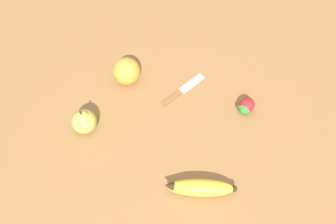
{
  "coord_description": "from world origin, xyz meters",
  "views": [
    {
      "loc": [
        0.32,
        0.36,
        0.79
      ],
      "look_at": [
        0.04,
        -0.01,
        0.03
      ],
      "focal_mm": 35.0,
      "sensor_mm": 36.0,
      "label": 1
    }
  ],
  "objects_px": {
    "orange": "(126,71)",
    "strawberry": "(246,106)",
    "pear": "(84,121)",
    "paring_knife": "(182,91)",
    "banana": "(200,188)"
  },
  "relations": [
    {
      "from": "orange",
      "to": "strawberry",
      "type": "bearing_deg",
      "value": 125.09
    },
    {
      "from": "orange",
      "to": "strawberry",
      "type": "relative_size",
      "value": 1.22
    },
    {
      "from": "paring_knife",
      "to": "strawberry",
      "type": "bearing_deg",
      "value": 27.06
    },
    {
      "from": "banana",
      "to": "strawberry",
      "type": "relative_size",
      "value": 2.37
    },
    {
      "from": "orange",
      "to": "paring_knife",
      "type": "relative_size",
      "value": 0.5
    },
    {
      "from": "banana",
      "to": "paring_knife",
      "type": "xyz_separation_m",
      "value": [
        -0.15,
        -0.26,
        -0.02
      ]
    },
    {
      "from": "strawberry",
      "to": "paring_knife",
      "type": "relative_size",
      "value": 0.41
    },
    {
      "from": "orange",
      "to": "pear",
      "type": "xyz_separation_m",
      "value": [
        0.18,
        0.07,
        -0.0
      ]
    },
    {
      "from": "pear",
      "to": "strawberry",
      "type": "relative_size",
      "value": 1.29
    },
    {
      "from": "banana",
      "to": "pear",
      "type": "xyz_separation_m",
      "value": [
        0.13,
        -0.32,
        0.02
      ]
    },
    {
      "from": "strawberry",
      "to": "paring_knife",
      "type": "distance_m",
      "value": 0.19
    },
    {
      "from": "orange",
      "to": "paring_knife",
      "type": "height_order",
      "value": "orange"
    },
    {
      "from": "banana",
      "to": "strawberry",
      "type": "xyz_separation_m",
      "value": [
        -0.25,
        -0.1,
        -0.0
      ]
    },
    {
      "from": "strawberry",
      "to": "paring_knife",
      "type": "xyz_separation_m",
      "value": [
        0.1,
        -0.16,
        -0.02
      ]
    },
    {
      "from": "banana",
      "to": "orange",
      "type": "relative_size",
      "value": 1.94
    }
  ]
}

